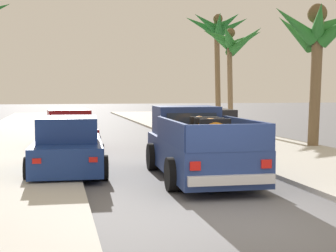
{
  "coord_description": "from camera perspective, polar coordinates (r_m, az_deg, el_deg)",
  "views": [
    {
      "loc": [
        -2.97,
        -7.39,
        2.21
      ],
      "look_at": [
        0.22,
        6.24,
        1.2
      ],
      "focal_mm": 50.73,
      "sensor_mm": 36.0,
      "label": 1
    }
  ],
  "objects": [
    {
      "name": "curb_right",
      "position": [
        20.66,
        6.11,
        -1.89
      ],
      "size": [
        0.16,
        60.0,
        0.1
      ],
      "primitive_type": "cube",
      "color": "silver",
      "rests_on": "ground"
    },
    {
      "name": "sidewalk_right",
      "position": [
        20.98,
        8.54,
        -1.8
      ],
      "size": [
        4.69,
        60.0,
        0.12
      ],
      "primitive_type": "cube",
      "color": "beige",
      "rests_on": "ground"
    },
    {
      "name": "car_left_near",
      "position": [
        18.58,
        -11.83,
        -0.58
      ],
      "size": [
        2.19,
        4.33,
        1.54
      ],
      "color": "maroon",
      "rests_on": "ground"
    },
    {
      "name": "curb_left",
      "position": [
        19.53,
        -15.58,
        -2.37
      ],
      "size": [
        0.16,
        60.0,
        0.1
      ],
      "primitive_type": "cube",
      "color": "silver",
      "rests_on": "ground"
    },
    {
      "name": "ground_plane",
      "position": [
        8.26,
        8.58,
        -11.44
      ],
      "size": [
        160.0,
        160.0,
        0.0
      ],
      "primitive_type": "plane",
      "color": "slate"
    },
    {
      "name": "palm_tree_right_fore",
      "position": [
        31.23,
        5.9,
        11.29
      ],
      "size": [
        4.36,
        3.94,
        7.26
      ],
      "color": "brown",
      "rests_on": "ground"
    },
    {
      "name": "car_right_near",
      "position": [
        18.51,
        5.18,
        -0.53
      ],
      "size": [
        2.18,
        4.33,
        1.54
      ],
      "color": "black",
      "rests_on": "ground"
    },
    {
      "name": "pickup_truck",
      "position": [
        12.26,
        3.62,
        -2.42
      ],
      "size": [
        2.38,
        5.29,
        1.8
      ],
      "color": "navy",
      "rests_on": "ground"
    },
    {
      "name": "sidewalk_left",
      "position": [
        19.59,
        -18.34,
        -2.38
      ],
      "size": [
        4.69,
        60.0,
        0.12
      ],
      "primitive_type": "cube",
      "color": "beige",
      "rests_on": "ground"
    },
    {
      "name": "palm_tree_left_back",
      "position": [
        19.31,
        17.49,
        10.5
      ],
      "size": [
        4.0,
        3.95,
        5.57
      ],
      "color": "brown",
      "rests_on": "ground"
    },
    {
      "name": "palm_tree_right_back",
      "position": [
        26.91,
        7.67,
        9.78
      ],
      "size": [
        3.55,
        3.93,
        5.83
      ],
      "color": "#846B4C",
      "rests_on": "ground"
    },
    {
      "name": "car_left_mid",
      "position": [
        13.19,
        -11.9,
        -2.48
      ],
      "size": [
        2.2,
        4.33,
        1.54
      ],
      "color": "navy",
      "rests_on": "ground"
    }
  ]
}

